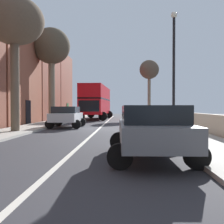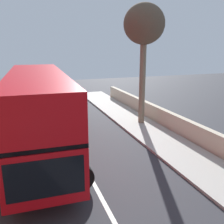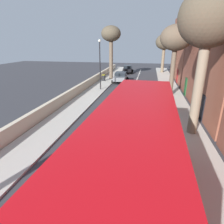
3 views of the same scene
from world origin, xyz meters
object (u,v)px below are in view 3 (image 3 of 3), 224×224
at_px(street_tree_left_2, 209,21).
at_px(lamppost_right, 100,61).
at_px(double_decker_bus, 132,164).
at_px(parked_car_black_right_1, 128,69).
at_px(litter_bin_right, 104,78).
at_px(street_tree_right_1, 111,36).
at_px(street_tree_left_4, 164,43).
at_px(parked_car_grey_right_0, 120,77).
at_px(street_tree_left_0, 176,39).
at_px(parked_car_silver_left_2, 152,97).

relative_size(street_tree_left_2, lamppost_right, 1.43).
xyz_separation_m(double_decker_bus, parked_car_black_right_1, (4.20, -35.21, -1.45)).
bearing_deg(street_tree_left_2, parked_car_black_right_1, -74.31).
distance_m(street_tree_left_2, litter_bin_right, 21.41).
relative_size(street_tree_right_1, street_tree_left_4, 1.13).
xyz_separation_m(parked_car_grey_right_0, lamppost_right, (1.80, 6.05, 2.90)).
height_order(street_tree_left_0, lamppost_right, street_tree_left_0).
relative_size(double_decker_bus, street_tree_left_2, 1.22).
bearing_deg(double_decker_bus, parked_car_grey_right_0, -80.52).
xyz_separation_m(double_decker_bus, street_tree_right_1, (6.23, -27.49, 4.73)).
bearing_deg(street_tree_right_1, double_decker_bus, 102.76).
bearing_deg(street_tree_left_4, parked_car_silver_left_2, 84.68).
bearing_deg(street_tree_right_1, litter_bin_right, 71.73).
xyz_separation_m(parked_car_grey_right_0, litter_bin_right, (2.80, 0.01, -0.27)).
height_order(street_tree_left_0, street_tree_right_1, street_tree_right_1).
distance_m(parked_car_black_right_1, street_tree_left_2, 29.26).
height_order(street_tree_right_1, street_tree_left_2, street_tree_left_2).
distance_m(parked_car_silver_left_2, street_tree_left_2, 9.06).
xyz_separation_m(parked_car_silver_left_2, street_tree_left_2, (-2.73, 5.92, 6.30)).
relative_size(parked_car_grey_right_0, parked_car_black_right_1, 0.99).
height_order(parked_car_silver_left_2, street_tree_left_2, street_tree_left_2).
xyz_separation_m(parked_car_grey_right_0, parked_car_silver_left_2, (-5.00, 11.55, -0.00)).
bearing_deg(double_decker_bus, street_tree_right_1, -77.24).
bearing_deg(parked_car_grey_right_0, parked_car_black_right_1, -89.99).
bearing_deg(parked_car_black_right_1, street_tree_left_0, 112.24).
bearing_deg(street_tree_right_1, street_tree_left_0, 133.16).
xyz_separation_m(parked_car_black_right_1, street_tree_left_0, (-7.16, 17.51, 5.50)).
bearing_deg(parked_car_silver_left_2, street_tree_left_4, -95.32).
distance_m(parked_car_black_right_1, parked_car_silver_left_2, 22.16).
distance_m(parked_car_black_right_1, street_tree_right_1, 10.09).
bearing_deg(parked_car_grey_right_0, parked_car_silver_left_2, 113.42).
bearing_deg(parked_car_grey_right_0, street_tree_left_0, 133.81).
xyz_separation_m(parked_car_grey_right_0, parked_car_black_right_1, (0.00, -10.05, 0.01)).
xyz_separation_m(parked_car_black_right_1, street_tree_right_1, (2.02, 7.72, 6.17)).
xyz_separation_m(street_tree_left_2, litter_bin_right, (10.53, -17.45, -6.57)).
xyz_separation_m(street_tree_left_4, lamppost_right, (8.98, 17.88, -2.25)).
xyz_separation_m(double_decker_bus, parked_car_grey_right_0, (4.20, -25.16, -1.45)).
xyz_separation_m(street_tree_right_1, lamppost_right, (-0.23, 8.38, -3.28)).
bearing_deg(street_tree_left_2, litter_bin_right, -58.91).
distance_m(parked_car_grey_right_0, parked_car_black_right_1, 10.05).
height_order(street_tree_left_4, litter_bin_right, street_tree_left_4).
relative_size(parked_car_grey_right_0, street_tree_left_4, 0.59).
height_order(street_tree_left_2, street_tree_left_4, street_tree_left_2).
bearing_deg(street_tree_left_4, street_tree_right_1, 45.92).
relative_size(street_tree_right_1, lamppost_right, 1.36).
relative_size(parked_car_black_right_1, street_tree_left_4, 0.60).
bearing_deg(street_tree_left_2, street_tree_left_4, -88.92).
relative_size(double_decker_bus, parked_car_silver_left_2, 2.68).
relative_size(parked_car_grey_right_0, litter_bin_right, 4.45).
relative_size(double_decker_bus, street_tree_left_4, 1.45).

